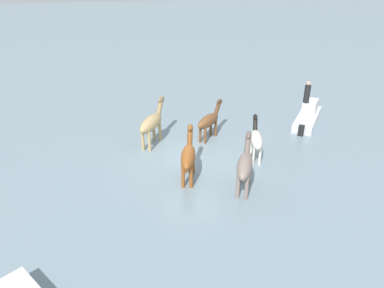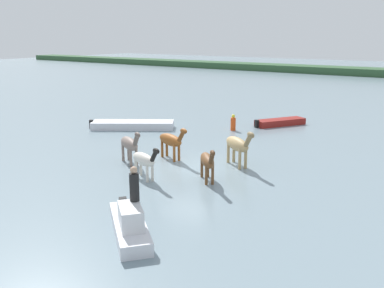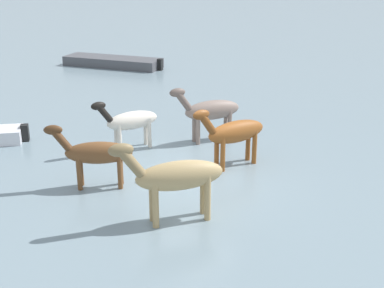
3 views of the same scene
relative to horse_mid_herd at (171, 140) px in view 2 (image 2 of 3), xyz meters
The scene contains 11 objects.
ground_plane 1.87m from the horse_mid_herd, 16.47° to the right, with size 204.71×204.71×0.00m, color gray.
horse_mid_herd is the anchor object (origin of this frame).
horse_gray_outer 3.65m from the horse_mid_herd, 15.59° to the left, with size 2.44×1.74×2.04m.
horse_dun_straggler 3.45m from the horse_mid_herd, 72.87° to the right, with size 2.19×1.00×1.71m.
horse_lead 3.99m from the horse_mid_herd, 27.65° to the right, with size 1.84×1.85×1.76m.
horse_dark_mare 2.26m from the horse_mid_herd, 123.04° to the right, with size 2.37×1.43×1.91m.
boat_motor_center 8.92m from the horse_mid_herd, 61.01° to the right, with size 3.41×3.04×1.31m.
boat_launch_far 11.69m from the horse_mid_herd, 84.31° to the left, with size 2.92×3.89×0.72m.
boat_dinghy_port 8.35m from the horse_mid_herd, 147.55° to the left, with size 5.70×4.61×0.77m.
person_watcher_seated 8.78m from the horse_mid_herd, 59.90° to the right, with size 0.32×0.32×1.19m.
buoy_channel_marker 8.13m from the horse_mid_herd, 95.75° to the left, with size 0.36×0.36×1.14m.
Camera 2 is at (11.92, -16.60, 6.46)m, focal length 39.12 mm.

